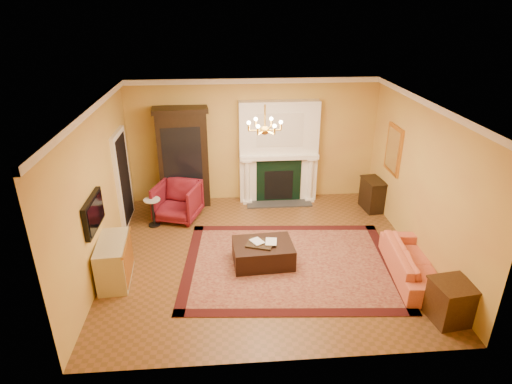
{
  "coord_description": "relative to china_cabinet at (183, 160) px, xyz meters",
  "views": [
    {
      "loc": [
        -0.73,
        -7.2,
        4.63
      ],
      "look_at": [
        -0.13,
        0.3,
        1.24
      ],
      "focal_mm": 30.0,
      "sensor_mm": 36.0,
      "label": 1
    }
  ],
  "objects": [
    {
      "name": "topiary_right",
      "position": [
        3.07,
        0.04,
        0.31
      ],
      "size": [
        0.16,
        0.16,
        0.42
      ],
      "color": "tan",
      "rests_on": "fireplace"
    },
    {
      "name": "pedestal_table",
      "position": [
        -0.64,
        -1.1,
        -0.77
      ],
      "size": [
        0.36,
        0.36,
        0.65
      ],
      "color": "black",
      "rests_on": "floor"
    },
    {
      "name": "gilt_mirror",
      "position": [
        4.66,
        -1.09,
        0.5
      ],
      "size": [
        0.06,
        0.76,
        1.05
      ],
      "color": "gold",
      "rests_on": "wall_right"
    },
    {
      "name": "wall_front",
      "position": [
        1.69,
        -5.25,
        0.35
      ],
      "size": [
        6.0,
        0.02,
        3.0
      ],
      "primitive_type": "cube",
      "color": "#DBBC4E",
      "rests_on": "floor"
    },
    {
      "name": "chandelier",
      "position": [
        1.69,
        -2.49,
        1.46
      ],
      "size": [
        0.63,
        0.55,
        0.53
      ],
      "color": "gold",
      "rests_on": "ceiling"
    },
    {
      "name": "tv_panel",
      "position": [
        -1.26,
        -3.09,
        0.2
      ],
      "size": [
        0.09,
        0.95,
        0.58
      ],
      "color": "black",
      "rests_on": "wall_left"
    },
    {
      "name": "book_a",
      "position": [
        1.45,
        -2.82,
        -0.56
      ],
      "size": [
        0.18,
        0.12,
        0.26
      ],
      "primitive_type": "imported",
      "rotation": [
        0.0,
        0.0,
        0.52
      ],
      "color": "gray",
      "rests_on": "ottoman_tray"
    },
    {
      "name": "ottoman_tray",
      "position": [
        1.59,
        -2.8,
        -0.7
      ],
      "size": [
        0.58,
        0.51,
        0.03
      ],
      "primitive_type": "cube",
      "rotation": [
        0.0,
        0.0,
        -0.33
      ],
      "color": "black",
      "rests_on": "leather_ottoman"
    },
    {
      "name": "coral_sofa",
      "position": [
        4.32,
        -3.41,
        -0.78
      ],
      "size": [
        0.75,
        1.96,
        0.75
      ],
      "primitive_type": "imported",
      "rotation": [
        0.0,
        0.0,
        1.47
      ],
      "color": "#E37048",
      "rests_on": "floor"
    },
    {
      "name": "wall_left",
      "position": [
        -1.32,
        -2.49,
        0.35
      ],
      "size": [
        0.02,
        5.5,
        3.0
      ],
      "primitive_type": "cube",
      "color": "#DBBC4E",
      "rests_on": "floor"
    },
    {
      "name": "oriental_rug",
      "position": [
        2.15,
        -2.87,
        -1.14
      ],
      "size": [
        4.22,
        3.29,
        0.02
      ],
      "primitive_type": "cube",
      "rotation": [
        0.0,
        0.0,
        -0.07
      ],
      "color": "#4B1010",
      "rests_on": "floor"
    },
    {
      "name": "wingback_armchair",
      "position": [
        -0.12,
        -0.78,
        -0.68
      ],
      "size": [
        1.14,
        1.1,
        0.95
      ],
      "primitive_type": "imported",
      "rotation": [
        0.0,
        0.0,
        -0.31
      ],
      "color": "maroon",
      "rests_on": "floor"
    },
    {
      "name": "console_table",
      "position": [
        4.47,
        -0.66,
        -0.79
      ],
      "size": [
        0.45,
        0.7,
        0.73
      ],
      "primitive_type": "cube",
      "rotation": [
        0.0,
        0.0,
        0.12
      ],
      "color": "black",
      "rests_on": "floor"
    },
    {
      "name": "wall_right",
      "position": [
        4.7,
        -2.49,
        0.35
      ],
      "size": [
        0.02,
        5.5,
        3.0
      ],
      "primitive_type": "cube",
      "color": "#DBBC4E",
      "rests_on": "floor"
    },
    {
      "name": "book_b",
      "position": [
        1.69,
        -2.79,
        -0.55
      ],
      "size": [
        0.21,
        0.05,
        0.28
      ],
      "primitive_type": "imported",
      "rotation": [
        0.0,
        0.0,
        -0.15
      ],
      "color": "gray",
      "rests_on": "ottoman_tray"
    },
    {
      "name": "floor",
      "position": [
        1.69,
        -2.49,
        -1.16
      ],
      "size": [
        6.0,
        5.5,
        0.02
      ],
      "primitive_type": "cube",
      "color": "brown",
      "rests_on": "ground"
    },
    {
      "name": "doorway",
      "position": [
        -1.26,
        -0.79,
        -0.11
      ],
      "size": [
        0.08,
        1.05,
        2.1
      ],
      "color": "white",
      "rests_on": "wall_left"
    },
    {
      "name": "ceiling",
      "position": [
        1.69,
        -2.49,
        1.86
      ],
      "size": [
        6.0,
        5.5,
        0.02
      ],
      "primitive_type": "cube",
      "color": "white",
      "rests_on": "wall_back"
    },
    {
      "name": "wall_back",
      "position": [
        1.69,
        0.27,
        0.35
      ],
      "size": [
        6.0,
        0.02,
        3.0
      ],
      "primitive_type": "cube",
      "color": "#DBBC4E",
      "rests_on": "floor"
    },
    {
      "name": "commode",
      "position": [
        -1.04,
        -3.09,
        -0.76
      ],
      "size": [
        0.57,
        1.08,
        0.78
      ],
      "primitive_type": "cube",
      "rotation": [
        0.0,
        0.0,
        0.07
      ],
      "color": "#C6B591",
      "rests_on": "floor"
    },
    {
      "name": "topiary_left",
      "position": [
        1.52,
        0.04,
        0.31
      ],
      "size": [
        0.16,
        0.16,
        0.42
      ],
      "color": "tan",
      "rests_on": "fireplace"
    },
    {
      "name": "crown_molding",
      "position": [
        1.69,
        -1.53,
        1.79
      ],
      "size": [
        6.0,
        5.5,
        0.12
      ],
      "color": "white",
      "rests_on": "ceiling"
    },
    {
      "name": "china_cabinet",
      "position": [
        0.0,
        0.0,
        0.0
      ],
      "size": [
        1.2,
        0.64,
        2.3
      ],
      "primitive_type": "cube",
      "rotation": [
        0.0,
        0.0,
        0.1
      ],
      "color": "black",
      "rests_on": "floor"
    },
    {
      "name": "end_table",
      "position": [
        4.41,
        -4.6,
        -0.83
      ],
      "size": [
        0.63,
        0.63,
        0.65
      ],
      "primitive_type": "cube",
      "rotation": [
        0.0,
        0.0,
        0.13
      ],
      "color": "#3A2610",
      "rests_on": "floor"
    },
    {
      "name": "fireplace",
      "position": [
        2.29,
        0.08,
        0.04
      ],
      "size": [
        1.9,
        0.7,
        2.5
      ],
      "color": "white",
      "rests_on": "wall_back"
    },
    {
      "name": "leather_ottoman",
      "position": [
        1.65,
        -2.79,
        -0.93
      ],
      "size": [
        1.16,
        0.88,
        0.42
      ],
      "primitive_type": "cube",
      "rotation": [
        0.0,
        0.0,
        0.06
      ],
      "color": "black",
      "rests_on": "oriental_rug"
    }
  ]
}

